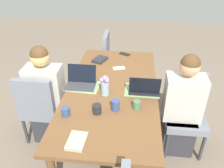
% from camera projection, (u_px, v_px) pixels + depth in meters
% --- Properties ---
extents(ground_plane, '(10.00, 10.00, 0.00)m').
position_uv_depth(ground_plane, '(112.00, 138.00, 2.90)').
color(ground_plane, '#756656').
extents(dining_table, '(1.97, 0.97, 0.75)m').
position_uv_depth(dining_table, '(112.00, 94.00, 2.55)').
color(dining_table, brown).
rests_on(dining_table, ground_plane).
extents(chair_far_left_near, '(0.44, 0.44, 0.90)m').
position_uv_depth(chair_far_left_near, '(40.00, 105.00, 2.65)').
color(chair_far_left_near, slate).
rests_on(chair_far_left_near, ground_plane).
extents(person_far_left_near, '(0.36, 0.40, 1.19)m').
position_uv_depth(person_far_left_near, '(47.00, 100.00, 2.70)').
color(person_far_left_near, '#2D2D33').
rests_on(person_far_left_near, ground_plane).
extents(chair_near_left_mid, '(0.44, 0.44, 0.90)m').
position_uv_depth(chair_near_left_mid, '(185.00, 109.00, 2.59)').
color(chair_near_left_mid, slate).
rests_on(chair_near_left_mid, ground_plane).
extents(person_near_left_mid, '(0.36, 0.40, 1.19)m').
position_uv_depth(person_near_left_mid, '(181.00, 111.00, 2.52)').
color(person_near_left_mid, '#2D2D33').
rests_on(person_near_left_mid, ground_plane).
extents(chair_head_right_right_near, '(0.44, 0.44, 0.90)m').
position_uv_depth(chair_head_right_right_near, '(114.00, 58.00, 3.72)').
color(chair_head_right_right_near, slate).
rests_on(chair_head_right_right_near, ground_plane).
extents(flower_vase, '(0.09, 0.10, 0.22)m').
position_uv_depth(flower_vase, '(105.00, 85.00, 2.35)').
color(flower_vase, '#8EA8B7').
rests_on(flower_vase, dining_table).
extents(placemat_far_left_near, '(0.28, 0.38, 0.00)m').
position_uv_depth(placemat_far_left_near, '(83.00, 86.00, 2.54)').
color(placemat_far_left_near, '#7FAD70').
rests_on(placemat_far_left_near, dining_table).
extents(placemat_near_left_mid, '(0.27, 0.37, 0.00)m').
position_uv_depth(placemat_near_left_mid, '(142.00, 90.00, 2.46)').
color(placemat_near_left_mid, '#7FAD70').
rests_on(placemat_near_left_mid, dining_table).
extents(laptop_far_left_near, '(0.22, 0.32, 0.21)m').
position_uv_depth(laptop_far_left_near, '(81.00, 81.00, 2.54)').
color(laptop_far_left_near, '#38383D').
rests_on(laptop_far_left_near, dining_table).
extents(laptop_near_left_mid, '(0.22, 0.32, 0.21)m').
position_uv_depth(laptop_near_left_mid, '(144.00, 88.00, 2.42)').
color(laptop_near_left_mid, black).
rests_on(laptop_near_left_mid, dining_table).
extents(coffee_mug_near_left, '(0.08, 0.08, 0.09)m').
position_uv_depth(coffee_mug_near_left, '(66.00, 112.00, 2.09)').
color(coffee_mug_near_left, '#33477A').
rests_on(coffee_mug_near_left, dining_table).
extents(coffee_mug_near_right, '(0.08, 0.08, 0.09)m').
position_uv_depth(coffee_mug_near_right, '(97.00, 109.00, 2.12)').
color(coffee_mug_near_right, '#232328').
rests_on(coffee_mug_near_right, dining_table).
extents(coffee_mug_centre_left, '(0.08, 0.08, 0.11)m').
position_uv_depth(coffee_mug_centre_left, '(115.00, 105.00, 2.16)').
color(coffee_mug_centre_left, '#33477A').
rests_on(coffee_mug_centre_left, dining_table).
extents(coffee_mug_centre_right, '(0.07, 0.07, 0.08)m').
position_uv_depth(coffee_mug_centre_right, '(137.00, 105.00, 2.18)').
color(coffee_mug_centre_right, '#47704C').
rests_on(coffee_mug_centre_right, dining_table).
extents(book_red_cover, '(0.21, 0.15, 0.03)m').
position_uv_depth(book_red_cover, '(77.00, 141.00, 1.83)').
color(book_red_cover, '#B2A38E').
rests_on(book_red_cover, dining_table).
extents(book_blue_cover, '(0.24, 0.21, 0.03)m').
position_uv_depth(book_blue_cover, '(100.00, 60.00, 3.06)').
color(book_blue_cover, '#28282D').
rests_on(book_blue_cover, dining_table).
extents(phone_black, '(0.13, 0.17, 0.01)m').
position_uv_depth(phone_black, '(125.00, 54.00, 3.24)').
color(phone_black, black).
rests_on(phone_black, dining_table).
extents(phone_silver, '(0.11, 0.16, 0.01)m').
position_uv_depth(phone_silver, '(119.00, 68.00, 2.89)').
color(phone_silver, silver).
rests_on(phone_silver, dining_table).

